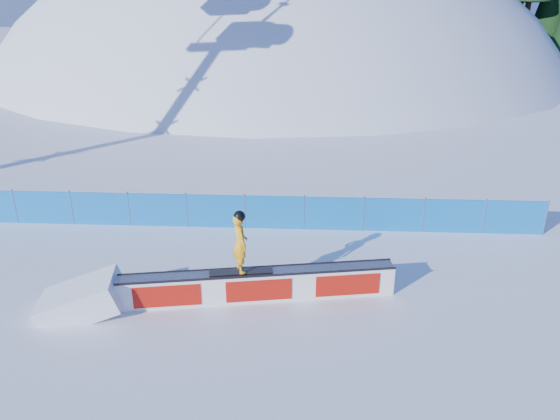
{
  "coord_description": "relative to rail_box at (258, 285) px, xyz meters",
  "views": [
    {
      "loc": [
        3.07,
        -12.37,
        8.01
      ],
      "look_at": [
        2.31,
        2.18,
        1.7
      ],
      "focal_mm": 35.0,
      "sensor_mm": 36.0,
      "label": 1
    }
  ],
  "objects": [
    {
      "name": "snow_hill",
      "position": [
        -1.85,
        41.94,
        -18.43
      ],
      "size": [
        64.0,
        64.0,
        64.0
      ],
      "color": "white",
      "rests_on": "ground"
    },
    {
      "name": "rail_box",
      "position": [
        0.0,
        0.0,
        0.0
      ],
      "size": [
        7.28,
        1.73,
        0.88
      ],
      "rotation": [
        0.0,
        0.0,
        0.17
      ],
      "color": "white",
      "rests_on": "ground"
    },
    {
      "name": "ground",
      "position": [
        -1.85,
        -0.06,
        -0.43
      ],
      "size": [
        160.0,
        160.0,
        0.0
      ],
      "primitive_type": "plane",
      "color": "white",
      "rests_on": "ground"
    },
    {
      "name": "safety_fence",
      "position": [
        -1.85,
        4.44,
        0.17
      ],
      "size": [
        22.05,
        0.05,
        1.3
      ],
      "color": "blue",
      "rests_on": "ground"
    },
    {
      "name": "snowboarder",
      "position": [
        -0.44,
        -0.07,
        1.3
      ],
      "size": [
        1.68,
        0.69,
        1.73
      ],
      "rotation": [
        0.0,
        0.0,
        1.97
      ],
      "color": "black",
      "rests_on": "rail_box"
    },
    {
      "name": "snow_ramp",
      "position": [
        -4.5,
        -0.77,
        -0.43
      ],
      "size": [
        2.35,
        1.69,
        1.34
      ],
      "primitive_type": null,
      "rotation": [
        0.0,
        -0.31,
        0.17
      ],
      "color": "white",
      "rests_on": "ground"
    }
  ]
}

